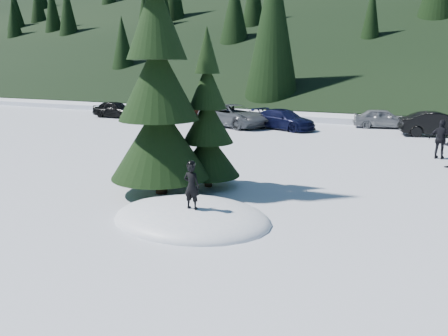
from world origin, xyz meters
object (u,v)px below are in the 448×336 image
at_px(car_1, 175,111).
at_px(car_3, 284,119).
at_px(adult_1, 441,139).
at_px(car_0, 116,109).
at_px(spruce_short, 208,126).
at_px(car_2, 233,116).
at_px(spruce_tall, 158,91).
at_px(car_5, 439,124).
at_px(child_skier, 192,186).
at_px(car_4, 383,118).

distance_m(car_1, car_3, 9.23).
relative_size(adult_1, car_0, 0.45).
height_order(spruce_short, car_3, spruce_short).
bearing_deg(adult_1, car_1, -7.54).
xyz_separation_m(adult_1, car_2, (-12.93, 5.71, -0.13)).
height_order(spruce_tall, car_3, spruce_tall).
bearing_deg(adult_1, spruce_tall, 64.14).
distance_m(car_1, car_5, 18.39).
bearing_deg(spruce_tall, child_skier, -41.72).
height_order(spruce_tall, adult_1, spruce_tall).
xyz_separation_m(car_0, car_4, (20.22, 3.15, -0.02)).
bearing_deg(adult_1, car_2, -10.69).
distance_m(car_2, car_5, 12.86).
bearing_deg(car_4, spruce_short, 157.10).
bearing_deg(car_1, car_0, 91.65).
distance_m(car_1, car_2, 5.76).
height_order(car_1, car_5, car_1).
height_order(car_4, car_5, car_5).
bearing_deg(car_5, spruce_tall, 140.60).
xyz_separation_m(spruce_short, car_3, (-2.20, 14.66, -1.45)).
xyz_separation_m(spruce_tall, car_2, (-4.75, 15.82, -2.56)).
bearing_deg(car_3, car_4, -37.85).
distance_m(adult_1, car_0, 24.64).
relative_size(spruce_tall, adult_1, 4.86).
height_order(spruce_tall, car_0, spruce_tall).
xyz_separation_m(spruce_tall, car_4, (4.60, 19.63, -2.66)).
height_order(car_2, car_5, car_2).
height_order(spruce_tall, car_5, spruce_tall).
bearing_deg(car_5, car_2, 82.01).
bearing_deg(spruce_short, car_4, 78.81).
xyz_separation_m(spruce_short, car_5, (7.03, 15.87, -1.38)).
height_order(child_skier, car_4, child_skier).
xyz_separation_m(spruce_short, car_4, (3.60, 18.23, -1.45)).
bearing_deg(car_3, spruce_tall, -155.20).
relative_size(child_skier, car_0, 0.30).
distance_m(car_3, car_5, 9.30).
bearing_deg(spruce_tall, spruce_short, 54.46).
relative_size(child_skier, car_4, 0.31).
bearing_deg(spruce_short, car_3, 98.52).
xyz_separation_m(spruce_tall, adult_1, (8.18, 10.11, -2.43)).
height_order(spruce_short, car_4, spruce_short).
xyz_separation_m(car_4, car_5, (3.42, -2.36, 0.07)).
bearing_deg(car_4, car_1, 87.84).
bearing_deg(car_1, car_2, -108.08).
xyz_separation_m(child_skier, car_2, (-7.20, 18.00, -0.32)).
height_order(spruce_short, car_0, spruce_short).
bearing_deg(adult_1, car_4, -56.26).
xyz_separation_m(car_3, car_5, (9.22, 1.21, 0.07)).
relative_size(child_skier, car_1, 0.27).
distance_m(car_0, car_4, 20.47).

